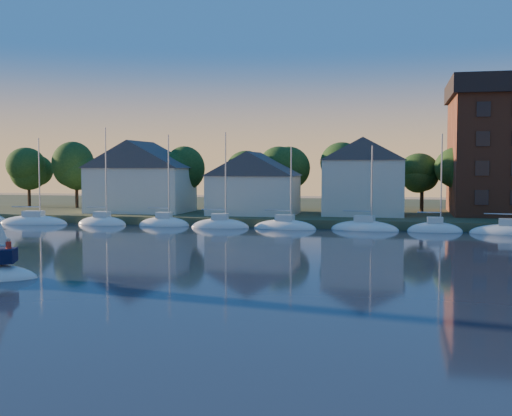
% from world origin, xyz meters
% --- Properties ---
extents(ground, '(260.00, 260.00, 0.00)m').
position_xyz_m(ground, '(0.00, 0.00, 0.00)').
color(ground, black).
rests_on(ground, ground).
extents(shoreline_land, '(160.00, 50.00, 2.00)m').
position_xyz_m(shoreline_land, '(0.00, 75.00, 0.00)').
color(shoreline_land, '#3B4227').
rests_on(shoreline_land, ground).
extents(wooden_dock, '(120.00, 3.00, 1.00)m').
position_xyz_m(wooden_dock, '(0.00, 52.00, 0.00)').
color(wooden_dock, brown).
rests_on(wooden_dock, ground).
extents(clubhouse_west, '(13.65, 9.45, 9.64)m').
position_xyz_m(clubhouse_west, '(-22.00, 58.00, 5.93)').
color(clubhouse_west, silver).
rests_on(clubhouse_west, shoreline_land).
extents(clubhouse_centre, '(11.55, 8.40, 8.08)m').
position_xyz_m(clubhouse_centre, '(-6.00, 57.00, 5.13)').
color(clubhouse_centre, silver).
rests_on(clubhouse_centre, shoreline_land).
extents(clubhouse_east, '(10.50, 8.40, 9.80)m').
position_xyz_m(clubhouse_east, '(8.00, 59.00, 6.00)').
color(clubhouse_east, silver).
rests_on(clubhouse_east, shoreline_land).
extents(tree_line, '(93.40, 5.40, 8.90)m').
position_xyz_m(tree_line, '(2.00, 63.00, 7.18)').
color(tree_line, '#332417').
rests_on(tree_line, shoreline_land).
extents(moored_fleet, '(87.50, 2.40, 12.05)m').
position_xyz_m(moored_fleet, '(0.00, 49.00, 0.10)').
color(moored_fleet, white).
rests_on(moored_fleet, ground).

